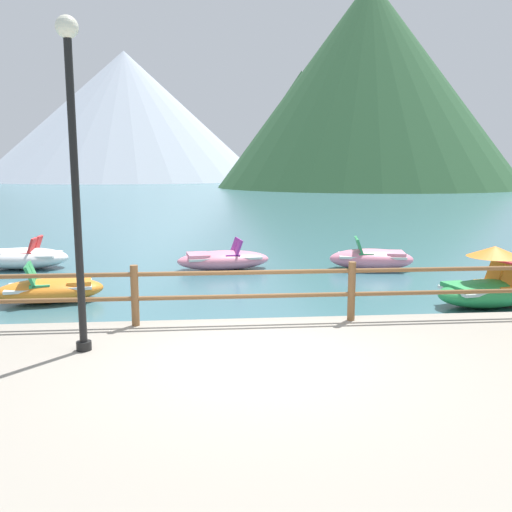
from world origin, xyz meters
TOP-DOWN VIEW (x-y plane):
  - ground_plane at (0.00, 40.00)m, footprint 200.00×200.00m
  - promenade_dock at (0.00, -2.20)m, footprint 28.00×8.00m
  - dock_railing at (-0.00, 1.55)m, footprint 23.92×0.12m
  - lamp_post at (-2.24, 0.45)m, footprint 0.28×0.28m
  - pedal_boat_0 at (5.15, 3.68)m, footprint 2.39×1.54m
  - pedal_boat_2 at (-0.17, 8.23)m, footprint 2.74×1.52m
  - pedal_boat_3 at (-3.93, 4.87)m, footprint 2.37×1.52m
  - pedal_boat_4 at (4.00, 7.89)m, footprint 2.50×1.57m
  - pedal_boat_5 at (-5.84, 8.90)m, footprint 2.52×1.35m
  - cliff_headland at (21.95, 75.34)m, footprint 44.93×44.93m
  - distant_peak at (-19.62, 125.10)m, footprint 65.35×65.35m

SIDE VIEW (x-z plane):
  - ground_plane at x=0.00m, z-range 0.00..0.00m
  - promenade_dock at x=0.00m, z-range 0.00..0.40m
  - pedal_boat_3 at x=-3.93m, z-range -0.15..0.69m
  - pedal_boat_2 at x=-0.17m, z-range -0.15..0.72m
  - pedal_boat_4 at x=4.00m, z-range -0.14..0.76m
  - pedal_boat_5 at x=-5.84m, z-range -0.14..0.76m
  - pedal_boat_0 at x=5.15m, z-range -0.21..1.04m
  - dock_railing at x=0.00m, z-range 0.50..1.45m
  - lamp_post at x=-2.24m, z-range 0.83..5.08m
  - cliff_headland at x=21.95m, z-range -0.92..29.16m
  - distant_peak at x=-19.62m, z-range 0.00..29.66m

